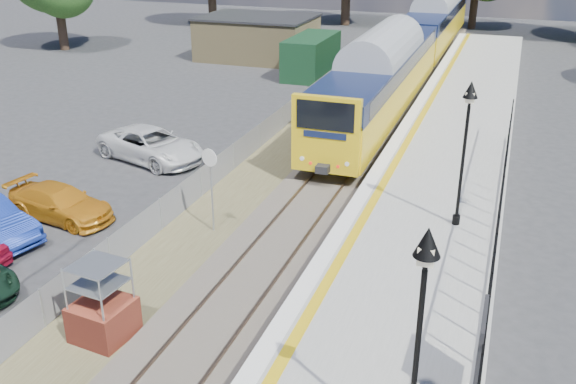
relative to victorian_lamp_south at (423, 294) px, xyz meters
The scene contains 14 objects.
ground 8.05m from the victorian_lamp_south, 143.97° to the left, with size 120.00×120.00×0.00m, color #2D2D30.
track_bed 15.50m from the victorian_lamp_south, 113.60° to the left, with size 5.90×80.00×0.29m.
platform 12.67m from the victorian_lamp_south, 96.18° to the left, with size 5.00×70.00×0.90m, color gray.
platform_edge 12.92m from the victorian_lamp_south, 105.65° to the left, with size 0.90×70.00×0.01m.
victorian_lamp_south is the anchor object (origin of this frame).
victorian_lamp_north 10.00m from the victorian_lamp_south, 91.15° to the left, with size 0.44×0.44×4.60m.
palisade_fence 6.79m from the victorian_lamp_south, 80.47° to the left, with size 0.12×26.00×2.00m.
wire_fence 19.07m from the victorian_lamp_south, 121.23° to the left, with size 0.06×52.00×1.20m.
outbuilding 38.94m from the victorian_lamp_south, 114.99° to the left, with size 10.80×10.10×3.12m.
train 34.17m from the victorian_lamp_south, 99.28° to the left, with size 2.82×40.83×3.51m.
brick_plinth 8.91m from the victorian_lamp_south, 164.64° to the left, with size 1.48×1.48×2.16m.
speed_sign 11.88m from the victorian_lamp_south, 133.30° to the left, with size 0.60×0.17×3.01m.
car_yellow 16.01m from the victorian_lamp_south, 150.41° to the left, with size 1.67×4.10×1.19m, color #C37916.
car_white 19.79m from the victorian_lamp_south, 134.25° to the left, with size 2.34×5.09×1.41m, color silver.
Camera 1 is at (6.41, -12.99, 9.86)m, focal length 40.00 mm.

